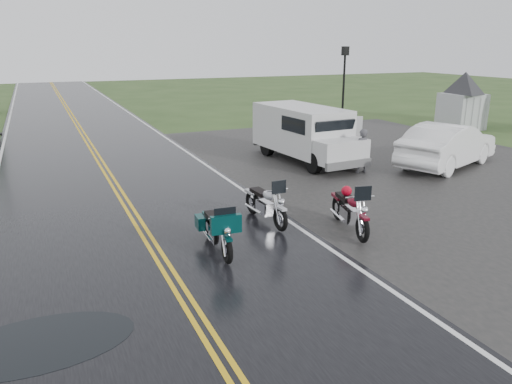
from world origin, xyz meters
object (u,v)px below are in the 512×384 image
visitor_center (464,86)px  van_white (315,144)px  motorcycle_red (363,218)px  lamp_post_far_right (343,92)px  motorcycle_silver (281,209)px  motorcycle_teal (227,239)px  person_at_van (361,152)px  sedan_white (447,146)px

visitor_center → van_white: visitor_center is taller
visitor_center → motorcycle_red: bearing=-141.7°
motorcycle_red → lamp_post_far_right: 14.69m
motorcycle_red → van_white: 6.88m
visitor_center → motorcycle_silver: (-16.78, -10.59, -1.75)m
motorcycle_teal → person_at_van: bearing=41.2°
visitor_center → motorcycle_silver: 19.92m
person_at_van → motorcycle_teal: bearing=34.7°
motorcycle_teal → sedan_white: size_ratio=0.41×
motorcycle_red → sedan_white: bearing=47.4°
motorcycle_red → person_at_van: 7.08m
visitor_center → person_at_van: (-11.25, -6.26, -1.57)m
motorcycle_red → motorcycle_teal: motorcycle_red is taller
lamp_post_far_right → person_at_van: bearing=-117.7°
sedan_white → lamp_post_far_right: lamp_post_far_right is taller
motorcycle_red → van_white: bearing=82.6°
visitor_center → sedan_white: bearing=-138.2°
motorcycle_silver → motorcycle_red: bearing=-48.2°
van_white → motorcycle_teal: bearing=-137.5°
motorcycle_red → motorcycle_teal: (-3.41, 0.19, -0.05)m
visitor_center → person_at_van: 12.98m
motorcycle_red → van_white: size_ratio=0.40×
van_white → motorcycle_red: bearing=-115.0°
visitor_center → motorcycle_teal: (-18.72, -11.88, -1.77)m
motorcycle_red → motorcycle_teal: bearing=-170.2°
motorcycle_teal → van_white: 8.54m
van_white → sedan_white: size_ratio=1.12×
visitor_center → van_white: (-12.91, -5.64, -1.26)m
motorcycle_red → lamp_post_far_right: (7.56, 12.49, 1.63)m
motorcycle_teal → motorcycle_silver: 2.33m
motorcycle_red → visitor_center: bearing=51.2°
motorcycle_red → sedan_white: sedan_white is taller
motorcycle_red → person_at_van: bearing=68.1°
visitor_center → sedan_white: 10.29m
van_white → sedan_white: (5.33, -1.14, -0.28)m
motorcycle_teal → van_white: bearing=51.3°
van_white → motorcycle_silver: bearing=-132.6°
motorcycle_red → motorcycle_teal: 3.42m
motorcycle_teal → person_at_van: person_at_van is taller
motorcycle_red → lamp_post_far_right: lamp_post_far_right is taller
motorcycle_teal → motorcycle_silver: size_ratio=0.97×
motorcycle_red → motorcycle_silver: 2.09m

